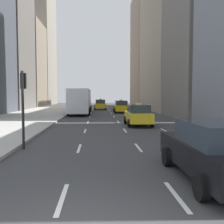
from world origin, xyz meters
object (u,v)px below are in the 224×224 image
at_px(taxi_second, 121,107).
at_px(taxi_third, 138,115).
at_px(sedan_black_near, 212,150).
at_px(city_bus, 80,100).
at_px(traffic_light_pole, 23,97).
at_px(taxi_lead, 100,104).

height_order(taxi_second, taxi_third, same).
relative_size(taxi_second, sedan_black_near, 0.89).
relative_size(taxi_third, city_bus, 0.38).
relative_size(taxi_second, taxi_third, 1.00).
bearing_deg(city_bus, taxi_third, -68.37).
xyz_separation_m(sedan_black_near, traffic_light_pole, (-6.75, 4.90, 1.53)).
xyz_separation_m(taxi_lead, taxi_second, (2.80, -8.44, 0.00)).
bearing_deg(traffic_light_pole, sedan_black_near, -35.95).
bearing_deg(traffic_light_pole, taxi_third, 53.03).
xyz_separation_m(city_bus, traffic_light_pole, (-1.14, -23.12, 0.62)).
relative_size(taxi_lead, taxi_second, 1.00).
height_order(sedan_black_near, traffic_light_pole, traffic_light_pole).
bearing_deg(taxi_third, traffic_light_pole, -126.97).
distance_m(taxi_third, sedan_black_near, 13.86).
xyz_separation_m(taxi_second, sedan_black_near, (0.00, -29.37, 0.00)).
bearing_deg(taxi_lead, city_bus, -106.02).
xyz_separation_m(taxi_lead, city_bus, (-2.81, -9.79, 0.91)).
bearing_deg(taxi_second, city_bus, -166.41).
bearing_deg(city_bus, taxi_lead, 73.98).
relative_size(city_bus, traffic_light_pole, 3.23).
height_order(sedan_black_near, city_bus, city_bus).
distance_m(sedan_black_near, traffic_light_pole, 8.48).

